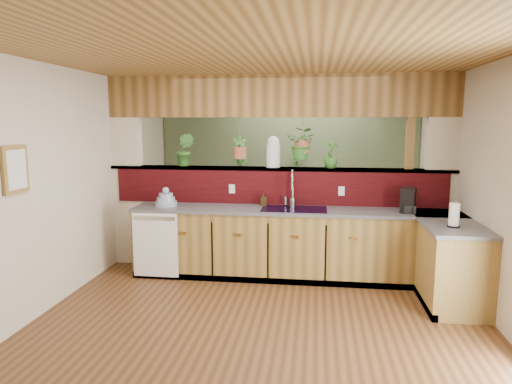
# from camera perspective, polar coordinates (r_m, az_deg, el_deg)

# --- Properties ---
(ground) EXTENTS (4.60, 7.00, 0.01)m
(ground) POSITION_cam_1_polar(r_m,az_deg,el_deg) (5.14, 1.23, -14.04)
(ground) COLOR #523119
(ground) RESTS_ON ground
(ceiling) EXTENTS (4.60, 7.00, 0.01)m
(ceiling) POSITION_cam_1_polar(r_m,az_deg,el_deg) (4.78, 1.34, 16.09)
(ceiling) COLOR brown
(ceiling) RESTS_ON ground
(wall_back) EXTENTS (4.60, 0.02, 2.60)m
(wall_back) POSITION_cam_1_polar(r_m,az_deg,el_deg) (8.25, 3.94, 3.93)
(wall_back) COLOR beige
(wall_back) RESTS_ON ground
(wall_front) EXTENTS (4.60, 0.02, 2.60)m
(wall_front) POSITION_cam_1_polar(r_m,az_deg,el_deg) (1.48, -14.56, -19.23)
(wall_front) COLOR beige
(wall_front) RESTS_ON ground
(wall_left) EXTENTS (0.02, 7.00, 2.60)m
(wall_left) POSITION_cam_1_polar(r_m,az_deg,el_deg) (5.53, -23.15, 0.88)
(wall_left) COLOR beige
(wall_left) RESTS_ON ground
(wall_right) EXTENTS (0.02, 7.00, 2.60)m
(wall_right) POSITION_cam_1_polar(r_m,az_deg,el_deg) (5.08, 28.02, -0.08)
(wall_right) COLOR beige
(wall_right) RESTS_ON ground
(pass_through_partition) EXTENTS (4.60, 0.21, 2.60)m
(pass_through_partition) POSITION_cam_1_polar(r_m,az_deg,el_deg) (6.13, 2.93, 1.25)
(pass_through_partition) COLOR beige
(pass_through_partition) RESTS_ON ground
(pass_through_ledge) EXTENTS (4.60, 0.21, 0.04)m
(pass_through_ledge) POSITION_cam_1_polar(r_m,az_deg,el_deg) (6.11, 2.67, 2.92)
(pass_through_ledge) COLOR brown
(pass_through_ledge) RESTS_ON ground
(header_beam) EXTENTS (4.60, 0.15, 0.55)m
(header_beam) POSITION_cam_1_polar(r_m,az_deg,el_deg) (6.09, 2.73, 11.90)
(header_beam) COLOR brown
(header_beam) RESTS_ON ground
(sage_backwall) EXTENTS (4.55, 0.02, 2.55)m
(sage_backwall) POSITION_cam_1_polar(r_m,az_deg,el_deg) (8.23, 3.93, 3.92)
(sage_backwall) COLOR #596C49
(sage_backwall) RESTS_ON ground
(countertop) EXTENTS (4.14, 1.52, 0.90)m
(countertop) POSITION_cam_1_polar(r_m,az_deg,el_deg) (5.79, 10.52, -6.83)
(countertop) COLOR olive
(countertop) RESTS_ON ground
(dishwasher) EXTENTS (0.58, 0.03, 0.82)m
(dishwasher) POSITION_cam_1_polar(r_m,az_deg,el_deg) (5.93, -12.48, -6.45)
(dishwasher) COLOR white
(dishwasher) RESTS_ON ground
(navy_sink) EXTENTS (0.82, 0.50, 0.18)m
(navy_sink) POSITION_cam_1_polar(r_m,az_deg,el_deg) (5.81, 4.77, -2.89)
(navy_sink) COLOR black
(navy_sink) RESTS_ON countertop
(framed_print) EXTENTS (0.04, 0.35, 0.45)m
(framed_print) POSITION_cam_1_polar(r_m,az_deg,el_deg) (4.82, -27.86, 2.50)
(framed_print) COLOR olive
(framed_print) RESTS_ON wall_left
(faucet) EXTENTS (0.21, 0.21, 0.49)m
(faucet) POSITION_cam_1_polar(r_m,az_deg,el_deg) (5.90, 4.55, 0.67)
(faucet) COLOR #B7B7B2
(faucet) RESTS_ON countertop
(dish_stack) EXTENTS (0.29, 0.29, 0.25)m
(dish_stack) POSITION_cam_1_polar(r_m,az_deg,el_deg) (6.08, -11.19, -1.00)
(dish_stack) COLOR #8F9BB8
(dish_stack) RESTS_ON countertop
(soap_dispenser) EXTENTS (0.10, 0.10, 0.18)m
(soap_dispenser) POSITION_cam_1_polar(r_m,az_deg,el_deg) (5.99, 0.89, -0.87)
(soap_dispenser) COLOR #322312
(soap_dispenser) RESTS_ON countertop
(coffee_maker) EXTENTS (0.16, 0.27, 0.30)m
(coffee_maker) POSITION_cam_1_polar(r_m,az_deg,el_deg) (5.84, 18.51, -1.09)
(coffee_maker) COLOR black
(coffee_maker) RESTS_ON countertop
(paper_towel) EXTENTS (0.13, 0.13, 0.27)m
(paper_towel) POSITION_cam_1_polar(r_m,az_deg,el_deg) (5.19, 23.52, -2.70)
(paper_towel) COLOR black
(paper_towel) RESTS_ON countertop
(glass_jar) EXTENTS (0.19, 0.19, 0.42)m
(glass_jar) POSITION_cam_1_polar(r_m,az_deg,el_deg) (6.10, 2.15, 5.06)
(glass_jar) COLOR silver
(glass_jar) RESTS_ON pass_through_ledge
(ledge_plant_left) EXTENTS (0.26, 0.21, 0.44)m
(ledge_plant_left) POSITION_cam_1_polar(r_m,az_deg,el_deg) (6.33, -8.85, 5.22)
(ledge_plant_left) COLOR #2E6222
(ledge_plant_left) RESTS_ON pass_through_ledge
(ledge_plant_right) EXTENTS (0.26, 0.26, 0.35)m
(ledge_plant_right) POSITION_cam_1_polar(r_m,az_deg,el_deg) (6.08, 9.35, 4.64)
(ledge_plant_right) COLOR #2E6222
(ledge_plant_right) RESTS_ON pass_through_ledge
(hanging_plant_a) EXTENTS (0.24, 0.20, 0.55)m
(hanging_plant_a) POSITION_cam_1_polar(r_m,az_deg,el_deg) (6.15, -2.06, 6.39)
(hanging_plant_a) COLOR brown
(hanging_plant_a) RESTS_ON header_beam
(hanging_plant_b) EXTENTS (0.46, 0.43, 0.55)m
(hanging_plant_b) POSITION_cam_1_polar(r_m,az_deg,el_deg) (6.06, 5.81, 7.77)
(hanging_plant_b) COLOR brown
(hanging_plant_b) RESTS_ON header_beam
(shelving_console) EXTENTS (1.50, 0.92, 0.97)m
(shelving_console) POSITION_cam_1_polar(r_m,az_deg,el_deg) (8.14, 1.48, -1.80)
(shelving_console) COLOR black
(shelving_console) RESTS_ON ground
(shelf_plant_a) EXTENTS (0.24, 0.19, 0.40)m
(shelf_plant_a) POSITION_cam_1_polar(r_m,az_deg,el_deg) (8.11, -1.88, 3.06)
(shelf_plant_a) COLOR #2E6222
(shelf_plant_a) RESTS_ON shelving_console
(shelf_plant_b) EXTENTS (0.29, 0.29, 0.49)m
(shelf_plant_b) POSITION_cam_1_polar(r_m,az_deg,el_deg) (8.00, 5.08, 3.26)
(shelf_plant_b) COLOR #2E6222
(shelf_plant_b) RESTS_ON shelving_console
(floor_plant) EXTENTS (0.94, 0.89, 0.82)m
(floor_plant) POSITION_cam_1_polar(r_m,az_deg,el_deg) (7.60, 11.82, -3.43)
(floor_plant) COLOR #2E6222
(floor_plant) RESTS_ON ground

